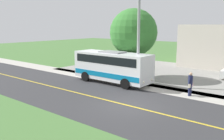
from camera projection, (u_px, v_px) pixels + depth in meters
ground_plane at (128, 105)px, 16.22m from camera, size 120.00×120.00×0.00m
road_surface at (128, 105)px, 16.22m from camera, size 8.00×100.00×0.01m
sidewalk at (164, 90)px, 20.19m from camera, size 2.40×100.00×0.01m
road_centre_line at (128, 105)px, 16.22m from camera, size 0.16×100.00×0.00m
shuttle_bus_front at (112, 66)px, 22.37m from camera, size 2.56×7.61×2.89m
pedestrian_with_bags at (190, 83)px, 18.30m from camera, size 0.72×0.34×1.78m
street_light_pole at (138, 37)px, 20.72m from camera, size 1.97×0.24×7.68m
tree_curbside at (133, 32)px, 23.93m from camera, size 4.63×4.63×6.84m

